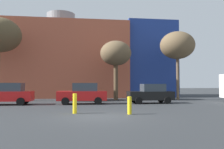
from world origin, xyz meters
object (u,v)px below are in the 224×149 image
Objects in this scene: bare_tree_2 at (177,46)px; bollard_yellow_1 at (75,103)px; parked_car_1 at (7,94)px; bollard_yellow_0 at (130,105)px; parked_car_3 at (151,94)px; bare_tree_0 at (116,54)px; parked_car_2 at (83,94)px.

bollard_yellow_1 is (-11.20, -11.26, -5.51)m from bare_tree_2.
parked_car_1 reaches higher than bollard_yellow_0.
bare_tree_2 is at bearing -135.47° from parked_car_3.
bollard_yellow_1 is (-6.74, -6.87, -0.29)m from parked_car_3.
parked_car_2 is at bearing -127.17° from bare_tree_0.
parked_car_2 is at bearing -157.62° from bare_tree_2.
bollard_yellow_1 is at bearing -134.84° from bare_tree_2.
parked_car_1 is at bearing -153.98° from bare_tree_0.
bollard_yellow_0 is at bearing 64.85° from parked_car_3.
bare_tree_0 reaches higher than parked_car_3.
bare_tree_0 reaches higher than bollard_yellow_0.
bare_tree_0 is (-2.50, 4.88, 4.22)m from parked_car_3.
bollard_yellow_0 is (-3.62, -7.71, -0.37)m from parked_car_3.
parked_car_2 is at bearing 0.00° from parked_car_3.
bare_tree_2 reaches higher than parked_car_2.
bare_tree_0 is 13.28m from bollard_yellow_1.
parked_car_1 reaches higher than bollard_yellow_1.
bare_tree_0 is at bearing 84.91° from bollard_yellow_0.
bare_tree_0 is at bearing 175.97° from bare_tree_2.
parked_car_2 is 7.42m from bare_tree_0.
bollard_yellow_0 is at bearing -95.09° from bare_tree_0.
bare_tree_2 reaches higher than parked_car_1.
bollard_yellow_1 is (-3.12, 0.84, 0.08)m from bollard_yellow_0.
bare_tree_0 reaches higher than parked_car_1.
bare_tree_0 is 6.48× the size of bollard_yellow_0.
parked_car_1 is 12.50m from parked_car_3.
parked_car_2 is 12.64m from bare_tree_2.
parked_car_1 reaches higher than parked_car_2.
parked_car_1 is 1.00× the size of parked_car_2.
parked_car_3 is at bearing 45.57° from bollard_yellow_1.
bare_tree_0 is (10.00, 4.88, 4.18)m from parked_car_1.
bollard_yellow_0 is (-1.12, -12.59, -4.59)m from bare_tree_0.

